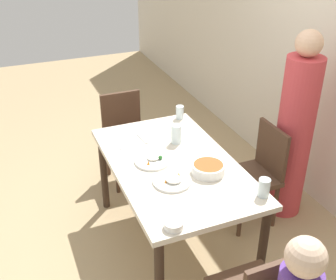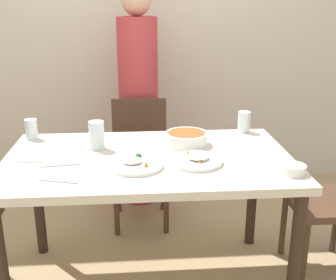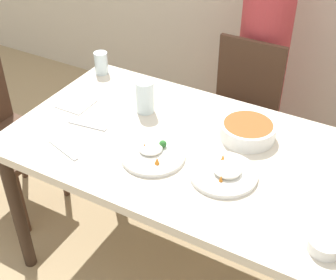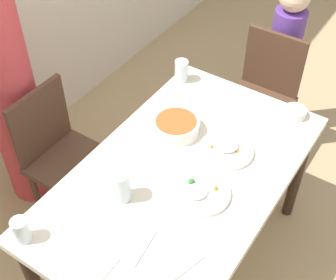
{
  "view_description": "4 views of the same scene",
  "coord_description": "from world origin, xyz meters",
  "px_view_note": "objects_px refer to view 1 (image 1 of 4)",
  "views": [
    {
      "loc": [
        2.36,
        -1.01,
        2.36
      ],
      "look_at": [
        -0.01,
        -0.04,
        0.94
      ],
      "focal_mm": 45.0,
      "sensor_mm": 36.0,
      "label": 1
    },
    {
      "loc": [
        -0.05,
        -1.98,
        1.5
      ],
      "look_at": [
        0.1,
        0.05,
        0.82
      ],
      "focal_mm": 45.0,
      "sensor_mm": 36.0,
      "label": 2
    },
    {
      "loc": [
        0.7,
        -1.37,
        1.91
      ],
      "look_at": [
        -0.05,
        -0.03,
        0.77
      ],
      "focal_mm": 50.0,
      "sensor_mm": 36.0,
      "label": 3
    },
    {
      "loc": [
        -1.21,
        -0.73,
        2.34
      ],
      "look_at": [
        0.02,
        0.09,
        0.9
      ],
      "focal_mm": 50.0,
      "sensor_mm": 36.0,
      "label": 4
    }
  ],
  "objects_px": {
    "person_adult": "(294,134)",
    "plate_rice_adult": "(172,181)",
    "bowl_curry": "(208,168)",
    "chair_adult_spot": "(257,171)",
    "glass_water_tall": "(264,188)"
  },
  "relations": [
    {
      "from": "chair_adult_spot",
      "to": "person_adult",
      "type": "distance_m",
      "value": 0.43
    },
    {
      "from": "person_adult",
      "to": "plate_rice_adult",
      "type": "xyz_separation_m",
      "value": [
        0.26,
        -1.18,
        0.02
      ]
    },
    {
      "from": "person_adult",
      "to": "glass_water_tall",
      "type": "bearing_deg",
      "value": -48.93
    },
    {
      "from": "bowl_curry",
      "to": "glass_water_tall",
      "type": "relative_size",
      "value": 1.87
    },
    {
      "from": "person_adult",
      "to": "plate_rice_adult",
      "type": "height_order",
      "value": "person_adult"
    },
    {
      "from": "person_adult",
      "to": "plate_rice_adult",
      "type": "relative_size",
      "value": 6.18
    },
    {
      "from": "chair_adult_spot",
      "to": "plate_rice_adult",
      "type": "height_order",
      "value": "chair_adult_spot"
    },
    {
      "from": "glass_water_tall",
      "to": "person_adult",
      "type": "bearing_deg",
      "value": 131.07
    },
    {
      "from": "bowl_curry",
      "to": "plate_rice_adult",
      "type": "bearing_deg",
      "value": -86.8
    },
    {
      "from": "bowl_curry",
      "to": "plate_rice_adult",
      "type": "height_order",
      "value": "bowl_curry"
    },
    {
      "from": "bowl_curry",
      "to": "glass_water_tall",
      "type": "distance_m",
      "value": 0.42
    },
    {
      "from": "bowl_curry",
      "to": "plate_rice_adult",
      "type": "distance_m",
      "value": 0.27
    },
    {
      "from": "bowl_curry",
      "to": "glass_water_tall",
      "type": "xyz_separation_m",
      "value": [
        0.37,
        0.2,
        0.03
      ]
    },
    {
      "from": "plate_rice_adult",
      "to": "glass_water_tall",
      "type": "xyz_separation_m",
      "value": [
        0.35,
        0.48,
        0.05
      ]
    },
    {
      "from": "person_adult",
      "to": "bowl_curry",
      "type": "xyz_separation_m",
      "value": [
        0.25,
        -0.91,
        0.04
      ]
    }
  ]
}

